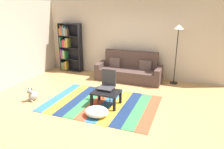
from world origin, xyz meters
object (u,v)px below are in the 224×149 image
at_px(coffee_table, 106,94).
at_px(folding_chair, 107,83).
at_px(tv_remote, 105,91).
at_px(couch, 129,71).
at_px(bookshelf, 68,47).
at_px(dog, 33,95).
at_px(standing_lamp, 178,35).
at_px(pouf, 97,112).

xyz_separation_m(coffee_table, folding_chair, (-0.06, 0.23, 0.21)).
bearing_deg(tv_remote, coffee_table, -5.15).
height_order(couch, coffee_table, couch).
relative_size(couch, bookshelf, 1.21).
relative_size(couch, dog, 5.69).
bearing_deg(couch, dog, -127.57).
height_order(bookshelf, coffee_table, bookshelf).
xyz_separation_m(dog, standing_lamp, (3.53, 2.81, 1.47)).
bearing_deg(couch, coffee_table, -89.36).
bearing_deg(tv_remote, couch, 66.41).
bearing_deg(couch, folding_chair, -90.99).
relative_size(tv_remote, folding_chair, 0.17).
bearing_deg(pouf, standing_lamp, 63.58).
relative_size(pouf, folding_chair, 0.64).
height_order(couch, bookshelf, bookshelf).
relative_size(bookshelf, folding_chair, 2.08).
relative_size(dog, standing_lamp, 0.20).
distance_m(couch, pouf, 2.80).
height_order(coffee_table, pouf, coffee_table).
bearing_deg(dog, coffee_table, 12.13).
bearing_deg(standing_lamp, dog, -141.45).
distance_m(coffee_table, dog, 2.08).
relative_size(couch, standing_lamp, 1.16).
height_order(standing_lamp, tv_remote, standing_lamp).
bearing_deg(folding_chair, coffee_table, -57.36).
bearing_deg(folding_chair, bookshelf, 157.92).
relative_size(couch, folding_chair, 2.51).
distance_m(bookshelf, coffee_table, 3.65).
bearing_deg(folding_chair, standing_lamp, 72.75).
xyz_separation_m(couch, standing_lamp, (1.52, 0.21, 1.30)).
bearing_deg(folding_chair, dog, -142.47).
xyz_separation_m(coffee_table, dog, (-2.03, -0.44, -0.17)).
bearing_deg(dog, pouf, -5.30).
bearing_deg(coffee_table, standing_lamp, 57.75).
distance_m(couch, standing_lamp, 2.01).
height_order(dog, folding_chair, folding_chair).
relative_size(couch, coffee_table, 3.22).
relative_size(coffee_table, standing_lamp, 0.36).
bearing_deg(folding_chair, couch, 107.77).
bearing_deg(tv_remote, standing_lamp, 34.05).
relative_size(standing_lamp, tv_remote, 13.03).
relative_size(coffee_table, folding_chair, 0.78).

